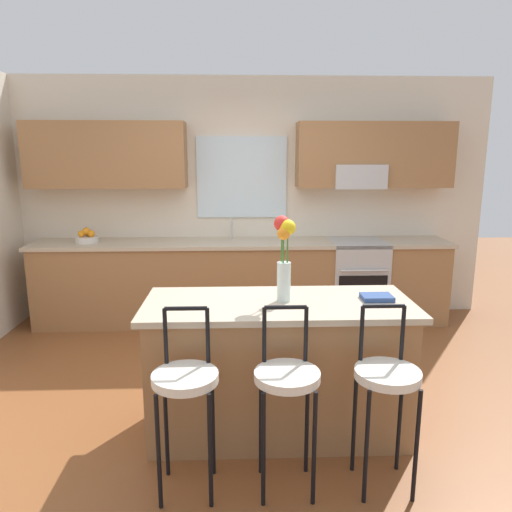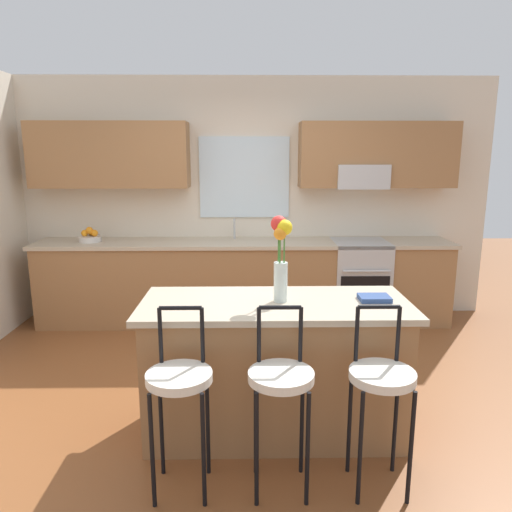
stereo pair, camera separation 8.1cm
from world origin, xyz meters
name	(u,v)px [view 2 (the right image)]	position (x,y,z in m)	size (l,w,h in m)	color
ground_plane	(244,394)	(0.00, 0.00, 0.00)	(14.00, 14.00, 0.00)	brown
back_wall_assembly	(247,186)	(0.02, 1.99, 1.51)	(5.60, 0.50, 2.70)	beige
counter_run	(245,281)	(0.00, 1.70, 0.47)	(4.56, 0.64, 0.92)	#996B42
sink_faucet	(234,227)	(-0.11, 1.84, 1.06)	(0.02, 0.13, 0.23)	#B7BABC
oven_range	(359,282)	(1.28, 1.68, 0.46)	(0.60, 0.64, 0.92)	#B7BABC
kitchen_island	(275,367)	(0.21, -0.49, 0.46)	(1.75, 0.73, 0.92)	#996B42
bar_stool_near	(180,385)	(-0.34, -1.07, 0.64)	(0.36, 0.36, 1.04)	black
bar_stool_middle	(281,384)	(0.21, -1.07, 0.64)	(0.36, 0.36, 1.04)	black
bar_stool_far	(381,383)	(0.76, -1.07, 0.64)	(0.36, 0.36, 1.04)	black
flower_vase	(281,252)	(0.25, -0.48, 1.25)	(0.14, 0.14, 0.56)	silver
cookbook	(374,298)	(0.87, -0.48, 0.94)	(0.20, 0.15, 0.03)	navy
fruit_bowl_oranges	(90,237)	(-1.69, 1.70, 0.97)	(0.24, 0.24, 0.16)	silver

